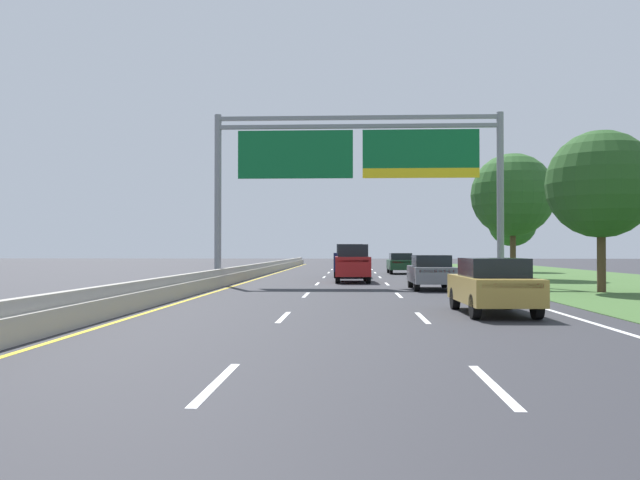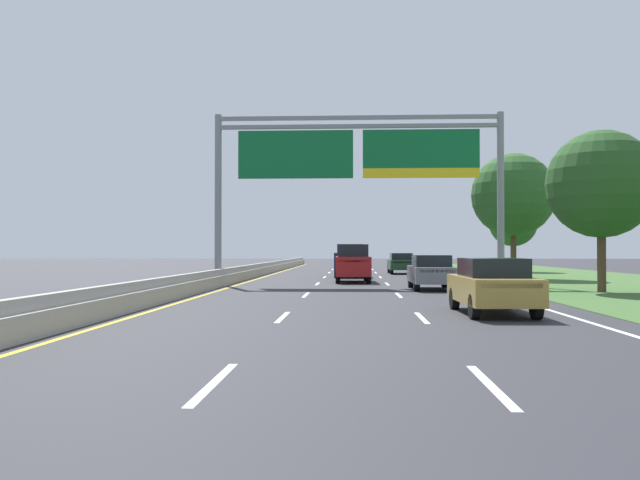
{
  "view_description": "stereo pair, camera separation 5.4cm",
  "coord_description": "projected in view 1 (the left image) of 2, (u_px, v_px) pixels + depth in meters",
  "views": [
    {
      "loc": [
        -0.03,
        1.37,
        1.8
      ],
      "look_at": [
        -1.39,
        30.73,
        2.23
      ],
      "focal_mm": 38.14,
      "sensor_mm": 36.0,
      "label": 1
    },
    {
      "loc": [
        0.03,
        1.37,
        1.8
      ],
      "look_at": [
        -1.39,
        30.73,
        2.23
      ],
      "focal_mm": 38.14,
      "sensor_mm": 36.0,
      "label": 2
    }
  ],
  "objects": [
    {
      "name": "lane_striping",
      "position": [
        352.0,
        287.0,
        33.1
      ],
      "size": [
        11.96,
        106.0,
        0.01
      ],
      "color": "white",
      "rests_on": "ground"
    },
    {
      "name": "car_red_centre_lane_suv",
      "position": [
        352.0,
        263.0,
        38.01
      ],
      "size": [
        2.0,
        4.74,
        2.11
      ],
      "rotation": [
        0.0,
        0.0,
        1.59
      ],
      "color": "maroon",
      "rests_on": "ground"
    },
    {
      "name": "pickup_truck_navy",
      "position": [
        350.0,
        261.0,
        45.64
      ],
      "size": [
        2.01,
        5.4,
        2.2
      ],
      "rotation": [
        0.0,
        0.0,
        1.57
      ],
      "color": "#161E47",
      "rests_on": "ground"
    },
    {
      "name": "roadside_tree_far",
      "position": [
        513.0,
        195.0,
        42.33
      ],
      "size": [
        5.18,
        5.18,
        7.84
      ],
      "color": "#4C3823",
      "rests_on": "ground"
    },
    {
      "name": "grass_verge_right",
      "position": [
        640.0,
        287.0,
        32.91
      ],
      "size": [
        14.0,
        110.0,
        0.02
      ],
      "primitive_type": "cube",
      "color": "#3D602D",
      "rests_on": "ground"
    },
    {
      "name": "roadside_tree_distant",
      "position": [
        512.0,
        223.0,
        55.84
      ],
      "size": [
        3.95,
        3.95,
        6.05
      ],
      "color": "#4C3823",
      "rests_on": "ground"
    },
    {
      "name": "median_barrier_concrete",
      "position": [
        220.0,
        279.0,
        33.87
      ],
      "size": [
        0.6,
        110.0,
        0.85
      ],
      "color": "#A8A399",
      "rests_on": "ground"
    },
    {
      "name": "ground_plane",
      "position": [
        352.0,
        286.0,
        33.56
      ],
      "size": [
        220.0,
        220.0,
        0.0
      ],
      "primitive_type": "plane",
      "color": "#2B2B30"
    },
    {
      "name": "overhead_sign_gantry",
      "position": [
        358.0,
        162.0,
        35.29
      ],
      "size": [
        15.06,
        0.42,
        8.93
      ],
      "color": "gray",
      "rests_on": "ground"
    },
    {
      "name": "roadside_tree_mid",
      "position": [
        601.0,
        184.0,
        28.78
      ],
      "size": [
        4.57,
        4.57,
        6.89
      ],
      "color": "#4C3823",
      "rests_on": "ground"
    },
    {
      "name": "car_gold_right_lane_sedan",
      "position": [
        493.0,
        285.0,
        19.09
      ],
      "size": [
        1.92,
        4.44,
        1.57
      ],
      "rotation": [
        0.0,
        0.0,
        1.59
      ],
      "color": "#A38438",
      "rests_on": "ground"
    },
    {
      "name": "car_grey_right_lane_sedan",
      "position": [
        431.0,
        272.0,
        30.96
      ],
      "size": [
        1.84,
        4.41,
        1.57
      ],
      "rotation": [
        0.0,
        0.0,
        1.57
      ],
      "color": "slate",
      "rests_on": "ground"
    },
    {
      "name": "car_darkgreen_right_lane_sedan",
      "position": [
        400.0,
        263.0,
        51.67
      ],
      "size": [
        1.87,
        4.42,
        1.57
      ],
      "rotation": [
        0.0,
        0.0,
        1.58
      ],
      "color": "#193D23",
      "rests_on": "ground"
    }
  ]
}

